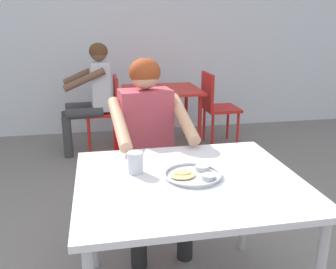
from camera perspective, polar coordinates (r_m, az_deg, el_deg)
name	(u,v)px	position (r m, az deg, el deg)	size (l,w,h in m)	color
back_wall	(118,1)	(5.00, -7.71, 19.86)	(12.00, 0.12, 3.40)	silver
table_foreground	(188,192)	(1.83, 3.19, -8.83)	(1.08, 0.94, 0.73)	silver
thali_tray	(193,174)	(1.82, 3.95, -6.15)	(0.28, 0.28, 0.03)	#B7BABF
drinking_cup	(135,162)	(1.85, -5.08, -4.25)	(0.08, 0.08, 0.11)	silver
chair_foreground	(143,157)	(2.69, -3.91, -3.57)	(0.44, 0.44, 0.89)	red
diner_foreground	(149,137)	(2.41, -2.95, -0.37)	(0.53, 0.58, 1.24)	black
table_background_red	(162,96)	(4.33, -1.00, 5.98)	(0.88, 0.77, 0.70)	red
chair_red_left	(108,107)	(4.30, -9.33, 4.16)	(0.39, 0.40, 0.86)	red
chair_red_right	(215,103)	(4.46, 7.32, 4.82)	(0.40, 0.42, 0.88)	red
patron_background	(92,89)	(4.24, -11.64, 6.99)	(0.57, 0.52, 1.23)	#3D3D3D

